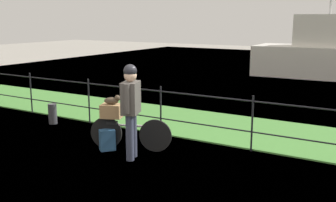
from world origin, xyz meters
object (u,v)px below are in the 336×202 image
(bicycle_main, at_px, (130,133))
(moored_boat_mid, at_px, (327,54))
(cyclist_person, at_px, (131,103))
(terrier_dog, at_px, (113,100))
(backpack_on_paving, at_px, (107,140))
(wooden_crate, at_px, (112,111))
(mooring_bollard, at_px, (53,114))

(bicycle_main, bearing_deg, moored_boat_mid, 83.15)
(cyclist_person, bearing_deg, terrier_dog, 156.95)
(bicycle_main, bearing_deg, backpack_on_paving, -146.63)
(bicycle_main, relative_size, backpack_on_paving, 3.74)
(bicycle_main, distance_m, wooden_crate, 0.54)
(backpack_on_paving, relative_size, mooring_bollard, 0.84)
(terrier_dog, xyz_separation_m, backpack_on_paving, (-0.06, -0.13, -0.75))
(backpack_on_paving, bearing_deg, wooden_crate, -158.32)
(bicycle_main, bearing_deg, wooden_crate, -160.22)
(wooden_crate, relative_size, moored_boat_mid, 0.06)
(bicycle_main, bearing_deg, terrier_dog, -160.22)
(wooden_crate, bearing_deg, backpack_on_paving, -105.38)
(bicycle_main, xyz_separation_m, moored_boat_mid, (1.44, 11.98, 0.63))
(bicycle_main, distance_m, mooring_bollard, 2.77)
(backpack_on_paving, xyz_separation_m, moored_boat_mid, (1.79, 12.22, 0.76))
(cyclist_person, relative_size, moored_boat_mid, 0.28)
(wooden_crate, bearing_deg, moored_boat_mid, 81.72)
(bicycle_main, height_order, terrier_dog, terrier_dog)
(wooden_crate, bearing_deg, terrier_dog, 19.78)
(cyclist_person, bearing_deg, wooden_crate, 158.37)
(cyclist_person, bearing_deg, mooring_bollard, 161.93)
(terrier_dog, distance_m, mooring_bollard, 2.61)
(bicycle_main, xyz_separation_m, wooden_crate, (-0.32, -0.12, 0.42))
(mooring_bollard, bearing_deg, bicycle_main, -12.86)
(backpack_on_paving, bearing_deg, terrier_dog, -166.82)
(backpack_on_paving, bearing_deg, moored_boat_mid, -151.28)
(mooring_bollard, bearing_deg, backpack_on_paving, -19.89)
(cyclist_person, bearing_deg, bicycle_main, 130.40)
(terrier_dog, bearing_deg, backpack_on_paving, -113.89)
(bicycle_main, relative_size, terrier_dog, 4.63)
(wooden_crate, height_order, terrier_dog, terrier_dog)
(bicycle_main, height_order, wooden_crate, wooden_crate)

